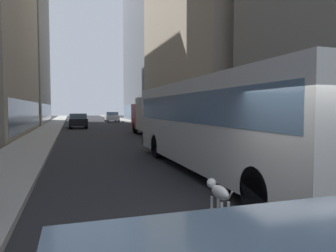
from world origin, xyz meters
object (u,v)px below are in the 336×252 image
Objects in this scene: car_white_van at (112,117)px; transit_bus at (217,120)px; dalmatian_dog at (218,192)px; box_truck at (155,115)px; car_black_suv at (78,121)px.

transit_bus is at bearing -92.22° from car_white_van.
dalmatian_dog is (-3.57, -45.35, -0.31)m from car_white_van.
box_truck is 7.79× the size of dalmatian_dog.
car_white_van is at bearing 90.00° from box_truck.
car_white_van is at bearing 85.49° from dalmatian_dog.
transit_bus is 2.71× the size of car_black_suv.
transit_bus is 2.67× the size of car_white_van.
car_black_suv reaches higher than dalmatian_dog.
transit_bus is 11.98× the size of dalmatian_dog.
transit_bus is 26.31m from car_black_suv.
box_truck reaches higher than car_black_suv.
box_truck is at bearing -64.61° from car_black_suv.
transit_bus is at bearing -96.44° from box_truck.
box_truck reaches higher than car_white_van.
car_black_suv is 16.30m from car_white_van.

